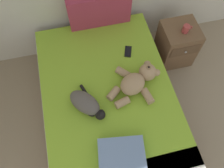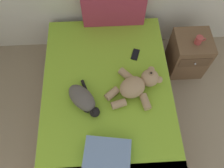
% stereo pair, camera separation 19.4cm
% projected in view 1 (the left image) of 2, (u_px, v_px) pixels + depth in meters
% --- Properties ---
extents(bed, '(1.39, 2.07, 0.54)m').
position_uv_depth(bed, '(109.00, 104.00, 2.57)').
color(bed, brown).
rests_on(bed, ground_plane).
extents(patterned_cushion, '(0.72, 0.12, 0.40)m').
position_uv_depth(patterned_cushion, '(100.00, 11.00, 2.60)').
color(patterned_cushion, '#A5334C').
rests_on(patterned_cushion, bed).
extents(cat, '(0.36, 0.43, 0.15)m').
position_uv_depth(cat, '(86.00, 104.00, 2.20)').
color(cat, '#59514C').
rests_on(cat, bed).
extents(teddy_bear, '(0.60, 0.49, 0.19)m').
position_uv_depth(teddy_bear, '(137.00, 81.00, 2.30)').
color(teddy_bear, tan).
rests_on(teddy_bear, bed).
extents(cell_phone, '(0.12, 0.16, 0.01)m').
position_uv_depth(cell_phone, '(128.00, 51.00, 2.57)').
color(cell_phone, black).
rests_on(cell_phone, bed).
extents(throw_pillow, '(0.44, 0.34, 0.11)m').
position_uv_depth(throw_pillow, '(121.00, 154.00, 1.99)').
color(throw_pillow, '#728CB7').
rests_on(throw_pillow, bed).
extents(nightstand, '(0.43, 0.44, 0.57)m').
position_uv_depth(nightstand, '(176.00, 44.00, 2.95)').
color(nightstand, brown).
rests_on(nightstand, ground_plane).
extents(mug, '(0.12, 0.08, 0.09)m').
position_uv_depth(mug, '(186.00, 29.00, 2.64)').
color(mug, '#B23F3F').
rests_on(mug, nightstand).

